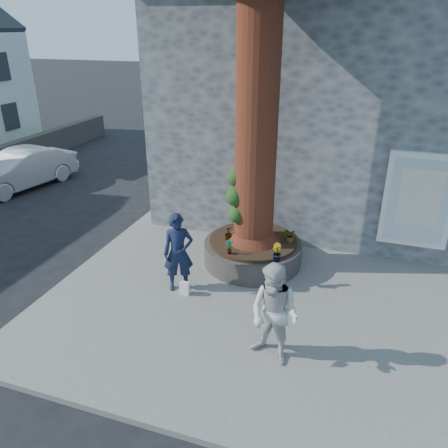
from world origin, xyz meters
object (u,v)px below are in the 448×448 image
(man, at_px, (178,253))
(car_silver, at_px, (20,170))
(woman, at_px, (274,315))
(planter, at_px, (253,251))

(man, bearing_deg, car_silver, 125.17)
(woman, bearing_deg, car_silver, 170.69)
(man, bearing_deg, planter, 27.47)
(woman, height_order, car_silver, woman)
(woman, bearing_deg, man, 167.77)
(planter, xyz_separation_m, car_silver, (-9.22, 2.80, 0.26))
(planter, relative_size, woman, 1.28)
(man, height_order, car_silver, man)
(woman, distance_m, car_silver, 11.97)
(planter, bearing_deg, man, -126.45)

